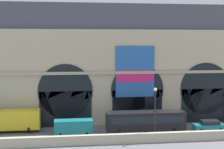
% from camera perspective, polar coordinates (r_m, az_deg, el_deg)
% --- Properties ---
extents(ground_plane, '(200.00, 200.00, 0.00)m').
position_cam_1_polar(ground_plane, '(49.04, 5.43, -9.65)').
color(ground_plane, slate).
extents(quay_parapet_wall, '(90.00, 0.70, 1.25)m').
position_cam_1_polar(quay_parapet_wall, '(44.33, 6.87, -10.45)').
color(quay_parapet_wall, '#B2A891').
rests_on(quay_parapet_wall, ground).
extents(station_building, '(46.28, 5.10, 18.69)m').
position_cam_1_polar(station_building, '(54.70, 3.83, 1.54)').
color(station_building, '#BCAD8C').
rests_on(station_building, ground).
extents(box_truck_west, '(7.50, 2.91, 3.12)m').
position_cam_1_polar(box_truck_west, '(50.79, -16.09, -7.34)').
color(box_truck_west, black).
rests_on(box_truck_west, ground).
extents(van_midwest, '(5.20, 2.48, 2.20)m').
position_cam_1_polar(van_midwest, '(47.12, -6.46, -8.71)').
color(van_midwest, '#19727A').
rests_on(van_midwest, ground).
extents(bus_center, '(11.00, 3.25, 3.10)m').
position_cam_1_polar(bus_center, '(48.16, 5.64, -7.74)').
color(bus_center, black).
rests_on(bus_center, ground).
extents(car_mideast, '(4.40, 2.22, 1.55)m').
position_cam_1_polar(car_mideast, '(51.41, 15.96, -8.21)').
color(car_mideast, '#19727A').
rests_on(car_mideast, ground).
extents(street_lamp_quayside, '(0.44, 0.44, 6.90)m').
position_cam_1_polar(street_lamp_quayside, '(44.33, 7.21, -5.42)').
color(street_lamp_quayside, black).
rests_on(street_lamp_quayside, ground).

